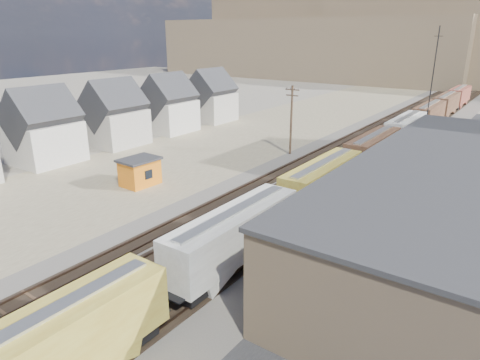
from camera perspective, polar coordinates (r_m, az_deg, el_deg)
The scene contains 10 objects.
ground at distance 29.40m, azimuth -21.00°, elevation -17.76°, with size 300.00×300.00×0.00m, color #6B6356.
ballast_bed at distance 67.50m, azimuth 16.34°, elevation 3.72°, with size 18.00×200.00×0.06m, color #4C4742.
dirt_yard at distance 68.19m, azimuth -2.66°, elevation 4.62°, with size 24.00×180.00×0.03m, color #70624D.
rail_tracks at distance 67.65m, azimuth 15.90°, elevation 3.87°, with size 11.40×200.00×0.24m.
freight_train at distance 65.09m, azimuth 19.49°, elevation 5.36°, with size 3.00×119.74×4.46m.
warehouse at distance 39.70m, azimuth 24.85°, elevation -2.44°, with size 12.40×40.40×7.25m.
utility_pole_north at distance 62.48m, azimuth 6.85°, elevation 8.13°, with size 2.20×0.32×10.00m.
radio_mast at distance 73.86m, azimuth 24.15°, elevation 11.32°, with size 1.20×0.16×18.00m.
townhouse_row at distance 67.28m, azimuth -20.38°, elevation 7.03°, with size 8.15×68.16×10.47m.
maintenance_shed at distance 51.22m, azimuth -13.22°, elevation 1.12°, with size 3.62×4.58×3.26m.
Camera 1 is at (20.79, -11.93, 17.02)m, focal length 32.00 mm.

